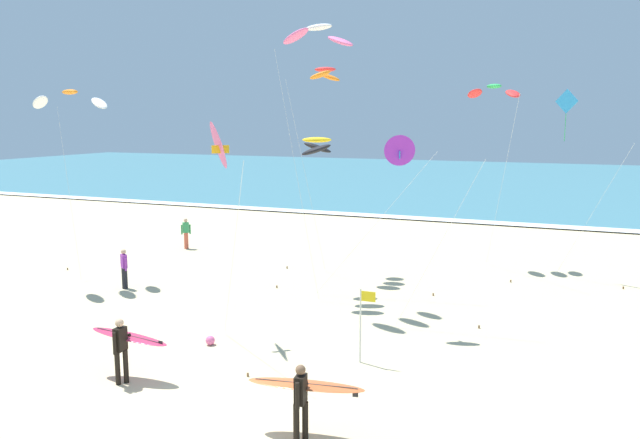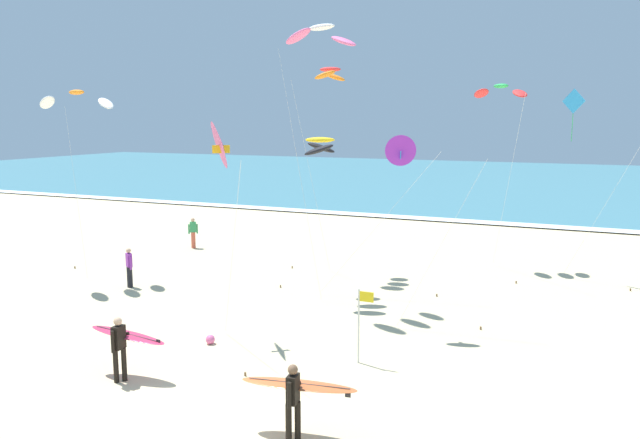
% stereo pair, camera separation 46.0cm
% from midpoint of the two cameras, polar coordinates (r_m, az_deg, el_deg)
% --- Properties ---
extents(ground_plane, '(160.00, 160.00, 0.00)m').
position_cam_midpoint_polar(ground_plane, '(15.02, -12.19, -17.39)').
color(ground_plane, beige).
extents(ocean_water, '(160.00, 60.00, 0.08)m').
position_cam_midpoint_polar(ocean_water, '(71.41, 16.15, 3.40)').
color(ocean_water, teal).
rests_on(ocean_water, ground).
extents(shoreline_foam, '(160.00, 1.50, 0.01)m').
position_cam_midpoint_polar(shoreline_foam, '(42.23, 11.56, -0.06)').
color(shoreline_foam, white).
rests_on(shoreline_foam, ocean_water).
extents(surfer_lead, '(2.24, 0.96, 1.71)m').
position_cam_midpoint_polar(surfer_lead, '(17.13, -17.94, -10.46)').
color(surfer_lead, black).
rests_on(surfer_lead, ground).
extents(surfer_trailing, '(2.60, 1.08, 1.71)m').
position_cam_midpoint_polar(surfer_trailing, '(13.58, -2.52, -15.23)').
color(surfer_trailing, black).
rests_on(surfer_trailing, ground).
extents(kite_delta_violet_near, '(3.00, 1.28, 6.17)m').
position_cam_midpoint_polar(kite_delta_violet_near, '(19.66, 6.55, 6.13)').
color(kite_delta_violet_near, purple).
rests_on(kite_delta_violet_near, ground).
extents(kite_diamond_cobalt_mid, '(3.02, 1.54, 7.86)m').
position_cam_midpoint_polar(kite_diamond_cobalt_mid, '(28.10, 21.09, 9.18)').
color(kite_diamond_cobalt_mid, '#2D99DB').
rests_on(kite_diamond_cobalt_mid, ground).
extents(kite_arc_emerald_far, '(2.69, 4.03, 8.18)m').
position_cam_midpoint_polar(kite_arc_emerald_far, '(29.55, 14.98, 11.10)').
color(kite_arc_emerald_far, red).
rests_on(kite_arc_emerald_far, ground).
extents(kite_arc_scarlet_high, '(2.36, 2.16, 8.79)m').
position_cam_midpoint_polar(kite_arc_scarlet_high, '(27.22, -0.04, 12.96)').
color(kite_arc_scarlet_high, orange).
rests_on(kite_arc_scarlet_high, ground).
extents(kite_arc_amber_low, '(3.44, 3.04, 7.79)m').
position_cam_midpoint_polar(kite_arc_amber_low, '(27.25, -22.06, 10.00)').
color(kite_arc_amber_low, white).
rests_on(kite_arc_amber_low, ground).
extents(kite_arc_ivory_distant, '(3.43, 2.82, 9.85)m').
position_cam_midpoint_polar(kite_arc_ivory_distant, '(22.63, -0.74, 16.26)').
color(kite_arc_ivory_distant, pink).
rests_on(kite_arc_ivory_distant, ground).
extents(kite_delta_rose_close, '(2.96, 3.35, 6.60)m').
position_cam_midpoint_polar(kite_delta_rose_close, '(19.14, -9.67, 6.63)').
color(kite_delta_rose_close, pink).
rests_on(kite_delta_rose_close, ground).
extents(kite_arc_golden_outer, '(5.07, 2.88, 5.98)m').
position_cam_midpoint_polar(kite_arc_golden_outer, '(23.36, -0.83, 6.64)').
color(kite_arc_golden_outer, black).
rests_on(kite_arc_golden_outer, ground).
extents(bystander_green_top, '(0.41, 0.34, 1.59)m').
position_cam_midpoint_polar(bystander_green_top, '(33.36, -12.38, -1.22)').
color(bystander_green_top, '#D8593F').
rests_on(bystander_green_top, ground).
extents(bystander_purple_top, '(0.43, 0.33, 1.59)m').
position_cam_midpoint_polar(bystander_purple_top, '(26.20, -17.73, -4.23)').
color(bystander_purple_top, black).
rests_on(bystander_purple_top, ground).
extents(lifeguard_flag, '(0.45, 0.05, 2.10)m').
position_cam_midpoint_polar(lifeguard_flag, '(17.44, 3.08, -8.90)').
color(lifeguard_flag, silver).
rests_on(lifeguard_flag, ground).
extents(beach_ball, '(0.28, 0.28, 0.28)m').
position_cam_midpoint_polar(beach_ball, '(19.40, -10.55, -10.67)').
color(beach_ball, pink).
rests_on(beach_ball, ground).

